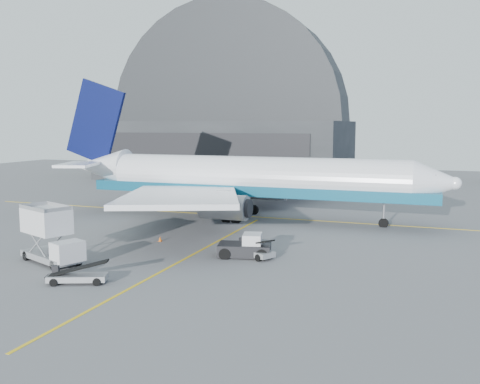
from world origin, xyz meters
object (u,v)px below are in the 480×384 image
at_px(pushback_tug, 246,248).
at_px(belt_loader_b, 251,250).
at_px(airliner, 240,178).
at_px(catering_truck, 50,236).
at_px(belt_loader_a, 77,276).

relative_size(pushback_tug, belt_loader_b, 1.06).
bearing_deg(airliner, pushback_tug, -68.49).
xyz_separation_m(catering_truck, belt_loader_a, (5.62, -4.12, -1.74)).
relative_size(pushback_tug, belt_loader_a, 1.11).
bearing_deg(airliner, belt_loader_b, -67.15).
bearing_deg(belt_loader_a, pushback_tug, 30.34).
bearing_deg(catering_truck, belt_loader_b, 49.92).
bearing_deg(belt_loader_a, airliner, 64.17).
relative_size(catering_truck, belt_loader_a, 1.55).
bearing_deg(belt_loader_b, airliner, 141.67).
xyz_separation_m(airliner, belt_loader_a, (-1.87, -29.30, -4.37)).
distance_m(airliner, pushback_tug, 19.51).
relative_size(catering_truck, belt_loader_b, 1.48).
bearing_deg(catering_truck, pushback_tug, 49.83).
xyz_separation_m(catering_truck, belt_loader_b, (14.87, 7.67, -1.70)).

